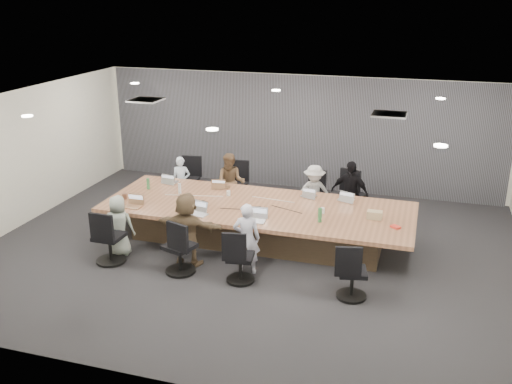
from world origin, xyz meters
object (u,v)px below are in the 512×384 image
(chair_6, at_px, (240,261))
(stapler, at_px, (262,216))
(laptop_1, at_px, (222,187))
(laptop_5, at_px, (199,215))
(bottle_green_right, at_px, (320,215))
(snack_packet, at_px, (396,227))
(laptop_2, at_px, (309,196))
(chair_0, at_px, (188,183))
(laptop_0, at_px, (171,182))
(chair_2, at_px, (317,199))
(chair_3, at_px, (351,199))
(laptop_4, at_px, (133,207))
(person_6, at_px, (247,238))
(chair_1, at_px, (236,188))
(person_4, at_px, (119,226))
(person_0, at_px, (181,182))
(person_5, at_px, (187,229))
(laptop_3, at_px, (346,200))
(person_2, at_px, (314,193))
(chair_7, at_px, (352,276))
(chair_4, at_px, (110,241))
(bottle_green_left, at_px, (148,184))
(canvas_bag, at_px, (375,215))
(bottle_clear, at_px, (180,188))
(person_3, at_px, (350,193))
(laptop_6, at_px, (256,221))
(conference_table, at_px, (257,221))
(chair_5, at_px, (180,251))

(chair_6, relative_size, stapler, 4.43)
(laptop_1, bearing_deg, laptop_5, 83.72)
(bottle_green_right, xyz_separation_m, snack_packet, (1.33, 0.11, -0.11))
(laptop_2, height_order, laptop_5, same)
(chair_0, bearing_deg, laptop_0, 82.20)
(chair_2, xyz_separation_m, chair_3, (0.75, 0.00, 0.06))
(laptop_4, relative_size, person_6, 0.26)
(snack_packet, bearing_deg, laptop_5, -172.89)
(laptop_2, distance_m, stapler, 1.49)
(laptop_5, relative_size, stapler, 1.85)
(chair_1, bearing_deg, person_4, 65.80)
(laptop_0, xyz_separation_m, laptop_2, (3.07, 0.00, 0.00))
(person_0, height_order, person_5, person_5)
(chair_1, relative_size, person_6, 0.66)
(person_0, bearing_deg, laptop_5, -73.40)
(laptop_3, height_order, bottle_green_right, bottle_green_right)
(person_2, distance_m, person_4, 4.13)
(chair_1, xyz_separation_m, chair_2, (1.87, 0.00, -0.05))
(chair_7, distance_m, laptop_2, 2.82)
(person_2, height_order, laptop_2, person_2)
(chair_4, xyz_separation_m, bottle_green_right, (3.59, 1.23, 0.45))
(person_4, xyz_separation_m, bottle_green_right, (3.59, 0.88, 0.29))
(chair_1, distance_m, chair_7, 4.62)
(bottle_green_left, bearing_deg, laptop_4, -79.24)
(chair_1, bearing_deg, person_5, 90.46)
(person_4, relative_size, canvas_bag, 4.27)
(bottle_clear, height_order, stapler, bottle_clear)
(laptop_0, relative_size, person_3, 0.23)
(chair_0, bearing_deg, laptop_6, 126.46)
(chair_1, bearing_deg, person_2, 167.55)
(conference_table, relative_size, person_5, 4.41)
(person_0, xyz_separation_m, bottle_green_left, (-0.26, -1.10, 0.28))
(person_0, bearing_deg, laptop_0, -105.00)
(person_2, relative_size, bottle_clear, 5.95)
(person_6, relative_size, laptop_6, 3.96)
(laptop_1, height_order, person_5, person_5)
(chair_0, height_order, canvas_bag, canvas_bag)
(chair_2, xyz_separation_m, laptop_4, (-3.13, -2.50, 0.37))
(laptop_3, bearing_deg, chair_7, 114.22)
(person_4, distance_m, canvas_bag, 4.72)
(canvas_bag, bearing_deg, chair_7, -95.09)
(conference_table, bearing_deg, chair_1, 121.07)
(laptop_5, relative_size, snack_packet, 1.89)
(stapler, bearing_deg, conference_table, 128.40)
(chair_0, bearing_deg, stapler, 129.89)
(chair_3, height_order, snack_packet, chair_3)
(chair_5, xyz_separation_m, person_4, (-1.38, 0.35, 0.16))
(conference_table, xyz_separation_m, canvas_bag, (2.25, -0.03, 0.41))
(bottle_green_left, xyz_separation_m, snack_packet, (5.13, -0.61, -0.10))
(laptop_5, bearing_deg, chair_6, -26.81)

